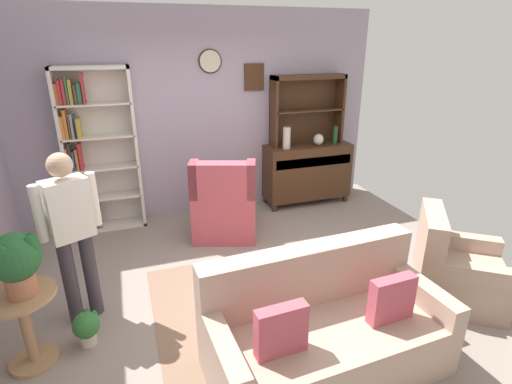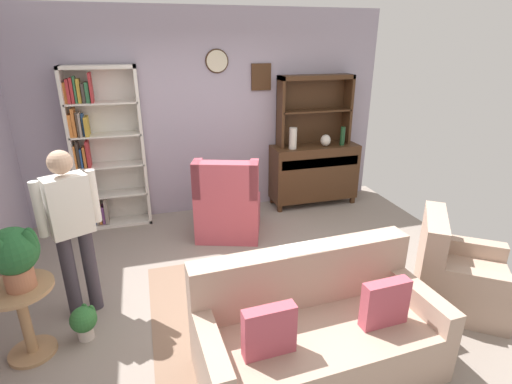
{
  "view_description": "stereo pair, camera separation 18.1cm",
  "coord_description": "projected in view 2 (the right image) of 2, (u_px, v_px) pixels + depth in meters",
  "views": [
    {
      "loc": [
        -1.1,
        -3.3,
        2.39
      ],
      "look_at": [
        0.1,
        0.2,
        0.95
      ],
      "focal_mm": 27.61,
      "sensor_mm": 36.0,
      "label": 1
    },
    {
      "loc": [
        -0.93,
        -3.35,
        2.39
      ],
      "look_at": [
        0.1,
        0.2,
        0.95
      ],
      "focal_mm": 27.61,
      "sensor_mm": 36.0,
      "label": 2
    }
  ],
  "objects": [
    {
      "name": "person_reading",
      "position": [
        71.0,
        224.0,
        3.38
      ],
      "size": [
        0.5,
        0.33,
        1.56
      ],
      "color": "#38333D",
      "rests_on": "ground_plane"
    },
    {
      "name": "sideboard",
      "position": [
        314.0,
        172.0,
        5.98
      ],
      "size": [
        1.3,
        0.45,
        0.92
      ],
      "color": "#422816",
      "rests_on": "ground_plane"
    },
    {
      "name": "wingback_chair",
      "position": [
        228.0,
        208.0,
        5.01
      ],
      "size": [
        1.0,
        1.01,
        1.05
      ],
      "color": "#B74C5B",
      "rests_on": "ground_plane"
    },
    {
      "name": "armchair_floral",
      "position": [
        456.0,
        277.0,
        3.72
      ],
      "size": [
        1.07,
        1.07,
        0.88
      ],
      "color": "tan",
      "rests_on": "ground_plane"
    },
    {
      "name": "plant_stand",
      "position": [
        23.0,
        313.0,
        3.07
      ],
      "size": [
        0.52,
        0.52,
        0.64
      ],
      "color": "#A87F56",
      "rests_on": "ground_plane"
    },
    {
      "name": "sideboard_hutch",
      "position": [
        315.0,
        101.0,
        5.69
      ],
      "size": [
        1.1,
        0.26,
        1.0
      ],
      "color": "#422816",
      "rests_on": "sideboard"
    },
    {
      "name": "couch_floral",
      "position": [
        316.0,
        333.0,
        2.98
      ],
      "size": [
        1.84,
        0.94,
        0.9
      ],
      "color": "tan",
      "rests_on": "ground_plane"
    },
    {
      "name": "ground_plane",
      "position": [
        252.0,
        285.0,
        4.11
      ],
      "size": [
        5.4,
        4.6,
        0.02
      ],
      "primitive_type": "cube",
      "color": "gray"
    },
    {
      "name": "potted_plant_small",
      "position": [
        84.0,
        321.0,
        3.31
      ],
      "size": [
        0.22,
        0.22,
        0.3
      ],
      "color": "beige",
      "rests_on": "ground_plane"
    },
    {
      "name": "wall_back",
      "position": [
        211.0,
        114.0,
        5.5
      ],
      "size": [
        5.0,
        0.09,
        2.8
      ],
      "color": "#A399AD",
      "rests_on": "ground_plane"
    },
    {
      "name": "bookshelf",
      "position": [
        102.0,
        151.0,
        5.09
      ],
      "size": [
        0.9,
        0.3,
        2.1
      ],
      "color": "silver",
      "rests_on": "ground_plane"
    },
    {
      "name": "bottle_wine",
      "position": [
        343.0,
        136.0,
        5.8
      ],
      "size": [
        0.07,
        0.07,
        0.27
      ],
      "primitive_type": "cylinder",
      "color": "#194223",
      "rests_on": "sideboard"
    },
    {
      "name": "vase_tall",
      "position": [
        293.0,
        138.0,
        5.6
      ],
      "size": [
        0.11,
        0.11,
        0.31
      ],
      "primitive_type": "cylinder",
      "color": "beige",
      "rests_on": "sideboard"
    },
    {
      "name": "area_rug",
      "position": [
        280.0,
        298.0,
        3.89
      ],
      "size": [
        2.47,
        1.79,
        0.01
      ],
      "primitive_type": "cube",
      "color": "#846651",
      "rests_on": "ground_plane"
    },
    {
      "name": "vase_round",
      "position": [
        326.0,
        140.0,
        5.77
      ],
      "size": [
        0.15,
        0.15,
        0.17
      ],
      "primitive_type": "ellipsoid",
      "color": "beige",
      "rests_on": "sideboard"
    },
    {
      "name": "potted_plant_large",
      "position": [
        14.0,
        254.0,
        2.87
      ],
      "size": [
        0.36,
        0.36,
        0.49
      ],
      "color": "#AD6B4C",
      "rests_on": "plant_stand"
    }
  ]
}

